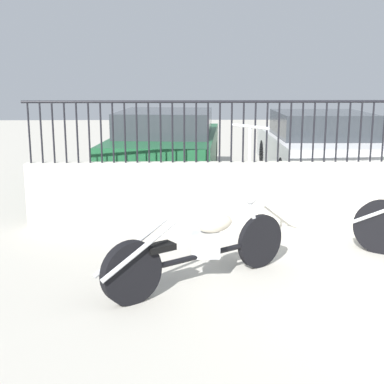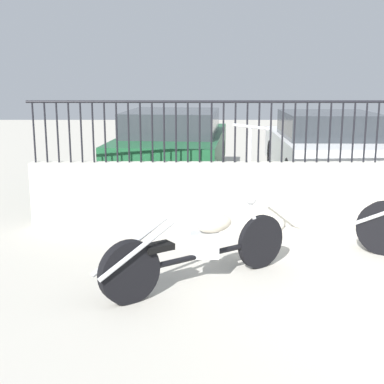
{
  "view_description": "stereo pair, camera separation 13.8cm",
  "coord_description": "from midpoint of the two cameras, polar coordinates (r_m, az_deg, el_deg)",
  "views": [
    {
      "loc": [
        -2.68,
        -4.39,
        2.03
      ],
      "look_at": [
        -2.52,
        1.62,
        0.7
      ],
      "focal_mm": 50.0,
      "sensor_mm": 36.0,
      "label": 1
    },
    {
      "loc": [
        -2.54,
        -4.39,
        2.03
      ],
      "look_at": [
        -2.52,
        1.62,
        0.7
      ],
      "focal_mm": 50.0,
      "sensor_mm": 36.0,
      "label": 2
    }
  ],
  "objects": [
    {
      "name": "fence_railing",
      "position": [
        7.58,
        20.11,
        6.96
      ],
      "size": [
        9.44,
        0.04,
        0.82
      ],
      "color": "black",
      "rests_on": "low_wall"
    },
    {
      "name": "car_green",
      "position": [
        10.2,
        -1.79,
        4.96
      ],
      "size": [
        2.24,
        4.46,
        1.37
      ],
      "rotation": [
        0.0,
        0.0,
        1.47
      ],
      "color": "black",
      "rests_on": "ground_plane"
    },
    {
      "name": "motorcycle_black",
      "position": [
        5.19,
        0.63,
        -6.06
      ],
      "size": [
        1.88,
        1.36,
        1.54
      ],
      "rotation": [
        0.0,
        0.0,
        0.61
      ],
      "color": "black",
      "rests_on": "ground_plane"
    },
    {
      "name": "low_wall",
      "position": [
        7.72,
        19.57,
        -0.18
      ],
      "size": [
        9.44,
        0.18,
        0.87
      ],
      "color": "beige",
      "rests_on": "ground_plane"
    },
    {
      "name": "car_white",
      "position": [
        10.55,
        14.25,
        4.72
      ],
      "size": [
        1.91,
        4.0,
        1.34
      ],
      "rotation": [
        0.0,
        0.0,
        1.55
      ],
      "color": "black",
      "rests_on": "ground_plane"
    }
  ]
}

